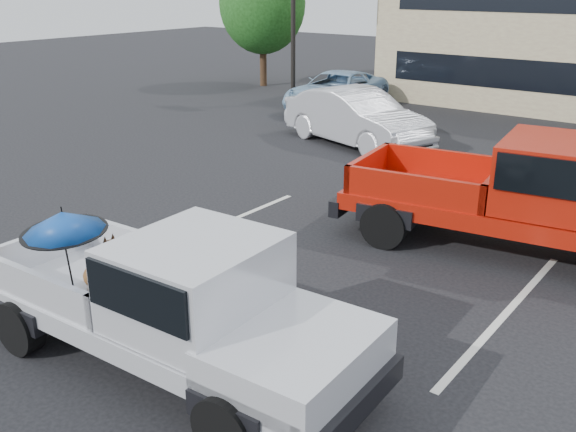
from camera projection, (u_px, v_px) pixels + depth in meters
name	position (u px, v px, depth m)	size (l,w,h in m)	color
ground	(268.00, 307.00, 9.89)	(90.00, 90.00, 0.00)	black
stripe_left	(215.00, 227.00, 13.09)	(0.12, 5.00, 0.01)	silver
stripe_right	(506.00, 314.00, 9.68)	(0.12, 5.00, 0.01)	silver
tree_left	(262.00, 3.00, 29.24)	(3.96, 3.96, 6.02)	#332114
silver_pickup	(182.00, 299.00, 7.89)	(5.77, 2.30, 2.06)	black
red_pickup	(544.00, 193.00, 11.40)	(6.78, 3.12, 2.15)	black
silver_sedan	(356.00, 117.00, 19.34)	(1.77, 5.09, 1.68)	#B5B7BD
blue_suv	(336.00, 91.00, 24.56)	(2.41, 5.22, 1.45)	#90B6D6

